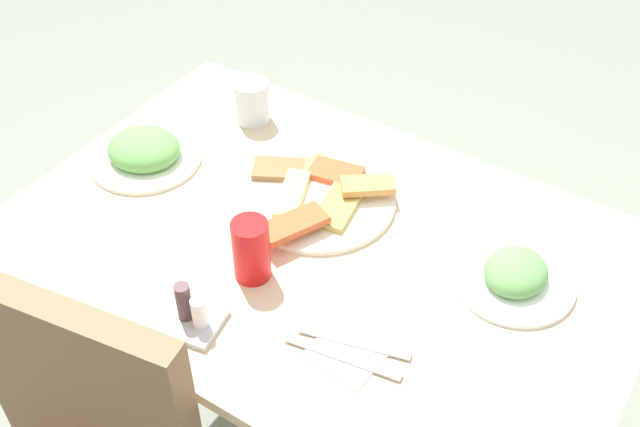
# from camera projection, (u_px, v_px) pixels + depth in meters

# --- Properties ---
(dining_table) EXTENTS (1.17, 0.77, 0.74)m
(dining_table) POSITION_uv_depth(u_px,v_px,m) (321.00, 273.00, 1.50)
(dining_table) COLOR beige
(dining_table) RESTS_ON ground_plane
(pide_platter) EXTENTS (0.33, 0.34, 0.04)m
(pide_platter) POSITION_uv_depth(u_px,v_px,m) (318.00, 196.00, 1.51)
(pide_platter) COLOR white
(pide_platter) RESTS_ON dining_table
(salad_plate_greens) EXTENTS (0.22, 0.22, 0.06)m
(salad_plate_greens) POSITION_uv_depth(u_px,v_px,m) (515.00, 275.00, 1.35)
(salad_plate_greens) COLOR white
(salad_plate_greens) RESTS_ON dining_table
(salad_plate_rice) EXTENTS (0.24, 0.24, 0.07)m
(salad_plate_rice) POSITION_uv_depth(u_px,v_px,m) (144.00, 151.00, 1.60)
(salad_plate_rice) COLOR white
(salad_plate_rice) RESTS_ON dining_table
(soda_can) EXTENTS (0.09, 0.09, 0.12)m
(soda_can) POSITION_uv_depth(u_px,v_px,m) (251.00, 250.00, 1.34)
(soda_can) COLOR red
(soda_can) RESTS_ON dining_table
(drinking_glass) EXTENTS (0.08, 0.08, 0.10)m
(drinking_glass) POSITION_uv_depth(u_px,v_px,m) (252.00, 101.00, 1.69)
(drinking_glass) COLOR silver
(drinking_glass) RESTS_ON dining_table
(paper_napkin) EXTENTS (0.12, 0.12, 0.00)m
(paper_napkin) POSITION_uv_depth(u_px,v_px,m) (348.00, 351.00, 1.25)
(paper_napkin) COLOR white
(paper_napkin) RESTS_ON dining_table
(fork) EXTENTS (0.19, 0.06, 0.00)m
(fork) POSITION_uv_depth(u_px,v_px,m) (354.00, 342.00, 1.26)
(fork) COLOR silver
(fork) RESTS_ON paper_napkin
(spoon) EXTENTS (0.20, 0.05, 0.00)m
(spoon) POSITION_uv_depth(u_px,v_px,m) (343.00, 357.00, 1.23)
(spoon) COLOR silver
(spoon) RESTS_ON paper_napkin
(condiment_caddy) EXTENTS (0.10, 0.10, 0.09)m
(condiment_caddy) POSITION_uv_depth(u_px,v_px,m) (193.00, 315.00, 1.27)
(condiment_caddy) COLOR #B2B2B7
(condiment_caddy) RESTS_ON dining_table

